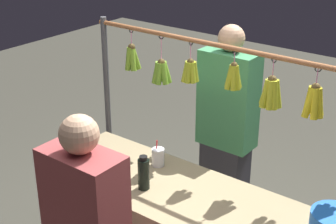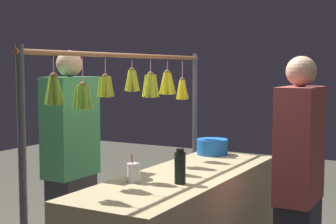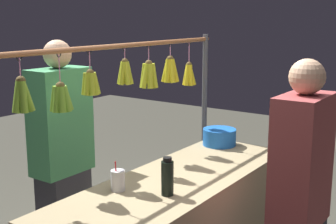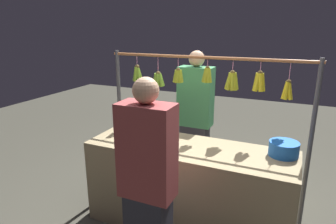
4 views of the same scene
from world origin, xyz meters
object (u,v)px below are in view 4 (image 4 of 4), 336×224
at_px(vendor_person, 195,122).
at_px(drink_cup, 163,130).
at_px(blue_bucket, 284,149).
at_px(water_bottle, 161,136).
at_px(customer_person, 148,191).

bearing_deg(vendor_person, drink_cup, 77.04).
xyz_separation_m(blue_bucket, drink_cup, (1.21, -0.01, -0.00)).
xyz_separation_m(water_bottle, drink_cup, (0.11, -0.28, -0.04)).
xyz_separation_m(blue_bucket, vendor_person, (1.07, -0.65, -0.09)).
bearing_deg(blue_bucket, drink_cup, -0.53).
height_order(water_bottle, customer_person, customer_person).
height_order(blue_bucket, vendor_person, vendor_person).
relative_size(blue_bucket, drink_cup, 1.45).
bearing_deg(water_bottle, blue_bucket, -166.30).
bearing_deg(vendor_person, water_bottle, 87.68).
xyz_separation_m(water_bottle, blue_bucket, (-1.10, -0.27, -0.04)).
distance_m(drink_cup, customer_person, 1.04).
xyz_separation_m(drink_cup, vendor_person, (-0.15, -0.64, -0.08)).
relative_size(drink_cup, customer_person, 0.11).
relative_size(water_bottle, drink_cup, 1.25).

